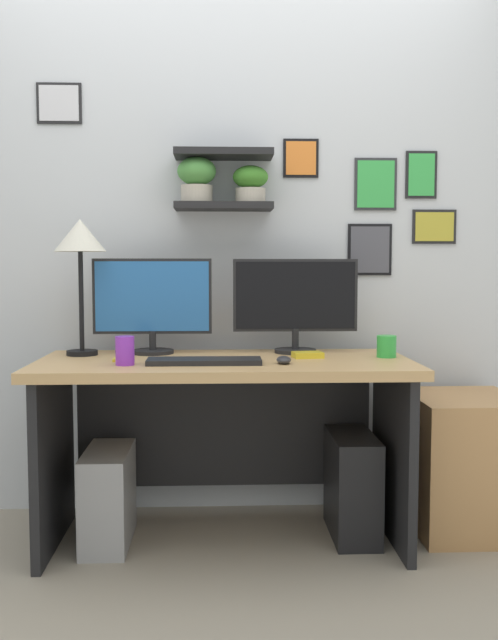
# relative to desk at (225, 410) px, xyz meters

# --- Properties ---
(ground_plane) EXTENTS (8.00, 8.00, 0.00)m
(ground_plane) POSITION_rel_desk_xyz_m (0.00, -0.05, -0.54)
(ground_plane) COLOR gray
(back_wall_assembly) EXTENTS (4.40, 0.24, 2.70)m
(back_wall_assembly) POSITION_rel_desk_xyz_m (0.00, 0.38, 0.82)
(back_wall_assembly) COLOR silver
(back_wall_assembly) RESTS_ON ground
(desk) EXTENTS (1.50, 0.68, 0.75)m
(desk) POSITION_rel_desk_xyz_m (0.00, 0.00, 0.00)
(desk) COLOR tan
(desk) RESTS_ON ground
(monitor_left) EXTENTS (0.51, 0.18, 0.41)m
(monitor_left) POSITION_rel_desk_xyz_m (-0.31, 0.16, 0.43)
(monitor_left) COLOR black
(monitor_left) RESTS_ON desk
(monitor_right) EXTENTS (0.54, 0.18, 0.41)m
(monitor_right) POSITION_rel_desk_xyz_m (0.31, 0.16, 0.44)
(monitor_right) COLOR black
(monitor_right) RESTS_ON desk
(keyboard) EXTENTS (0.44, 0.14, 0.02)m
(keyboard) POSITION_rel_desk_xyz_m (-0.08, -0.17, 0.22)
(keyboard) COLOR black
(keyboard) RESTS_ON desk
(computer_mouse) EXTENTS (0.06, 0.09, 0.03)m
(computer_mouse) POSITION_rel_desk_xyz_m (0.23, -0.18, 0.23)
(computer_mouse) COLOR #2D2D33
(computer_mouse) RESTS_ON desk
(desk_lamp) EXTENTS (0.22, 0.22, 0.57)m
(desk_lamp) POSITION_rel_desk_xyz_m (-0.60, 0.11, 0.69)
(desk_lamp) COLOR black
(desk_lamp) RESTS_ON desk
(cell_phone) EXTENTS (0.08, 0.14, 0.01)m
(cell_phone) POSITION_rel_desk_xyz_m (-0.41, -0.04, 0.22)
(cell_phone) COLOR yellow
(cell_phone) RESTS_ON desk
(coffee_mug) EXTENTS (0.08, 0.08, 0.09)m
(coffee_mug) POSITION_rel_desk_xyz_m (0.67, -0.01, 0.26)
(coffee_mug) COLOR green
(coffee_mug) RESTS_ON desk
(scissors_tray) EXTENTS (0.13, 0.10, 0.02)m
(scissors_tray) POSITION_rel_desk_xyz_m (0.34, -0.01, 0.23)
(scissors_tray) COLOR yellow
(scissors_tray) RESTS_ON desk
(water_cup) EXTENTS (0.07, 0.07, 0.11)m
(water_cup) POSITION_rel_desk_xyz_m (-0.38, -0.19, 0.27)
(water_cup) COLOR purple
(water_cup) RESTS_ON desk
(drawer_cabinet) EXTENTS (0.44, 0.50, 0.58)m
(drawer_cabinet) POSITION_rel_desk_xyz_m (1.02, 0.04, -0.25)
(drawer_cabinet) COLOR tan
(drawer_cabinet) RESTS_ON ground
(computer_tower_left) EXTENTS (0.18, 0.40, 0.38)m
(computer_tower_left) POSITION_rel_desk_xyz_m (-0.47, -0.05, -0.34)
(computer_tower_left) COLOR #99999E
(computer_tower_left) RESTS_ON ground
(computer_tower_right) EXTENTS (0.18, 0.40, 0.43)m
(computer_tower_right) POSITION_rel_desk_xyz_m (0.53, -0.01, -0.32)
(computer_tower_right) COLOR black
(computer_tower_right) RESTS_ON ground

